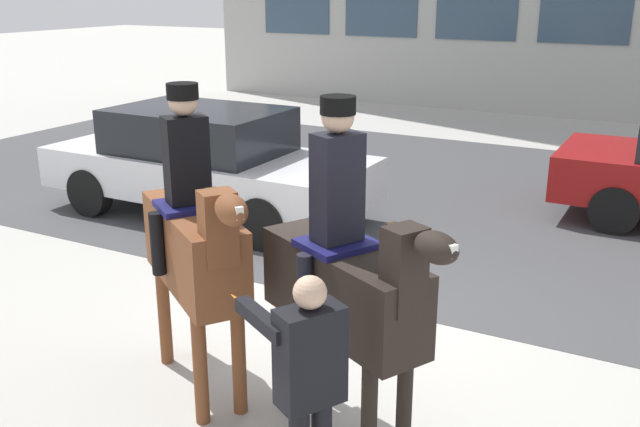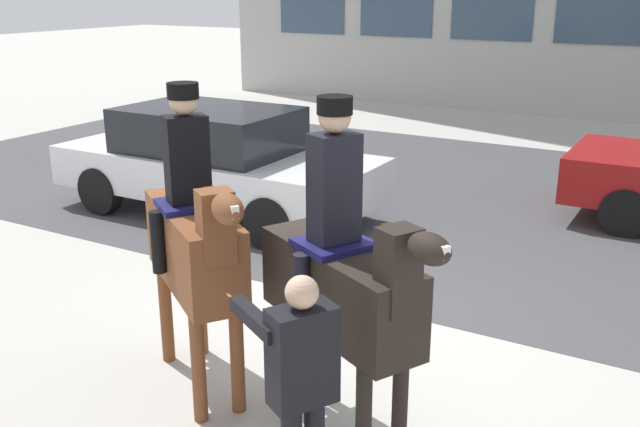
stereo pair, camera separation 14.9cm
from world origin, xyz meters
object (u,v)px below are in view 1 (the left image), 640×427
Objects in this scene: mounted_horse_lead at (195,241)px; street_car_near_lane at (205,161)px; mounted_horse_companion at (345,279)px; pedestrian_bystander at (308,380)px.

street_car_near_lane is at bearing 161.33° from mounted_horse_lead.
mounted_horse_companion is at bearing -43.02° from street_car_near_lane.
mounted_horse_lead is at bearing -0.20° from pedestrian_bystander.
pedestrian_bystander is 0.34× the size of street_car_near_lane.
mounted_horse_lead is at bearing -154.30° from mounted_horse_companion.
pedestrian_bystander is 6.40m from street_car_near_lane.
pedestrian_bystander is at bearing -47.52° from street_car_near_lane.
mounted_horse_companion reaches higher than pedestrian_bystander.
street_car_near_lane is at bearing 164.24° from mounted_horse_companion.
pedestrian_bystander is (0.17, -0.84, -0.30)m from mounted_horse_companion.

